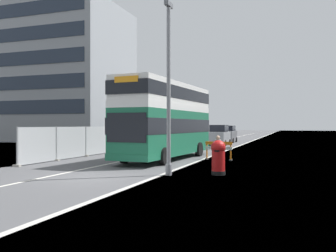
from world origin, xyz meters
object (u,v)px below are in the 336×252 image
at_px(double_decker_bus, 167,119).
at_px(lamppost_foreground, 169,94).
at_px(roadworks_barrier, 219,148).
at_px(red_pillar_postbox, 218,156).
at_px(car_receding_mid, 228,134).
at_px(car_oncoming_near, 219,136).
at_px(pedestrian_at_kerb, 218,151).

bearing_deg(double_decker_bus, lamppost_foreground, -69.81).
bearing_deg(roadworks_barrier, double_decker_bus, -170.75).
height_order(red_pillar_postbox, car_receding_mid, car_receding_mid).
bearing_deg(double_decker_bus, car_oncoming_near, 90.05).
height_order(lamppost_foreground, red_pillar_postbox, lamppost_foreground).
distance_m(roadworks_barrier, car_receding_mid, 24.11).
distance_m(double_decker_bus, roadworks_barrier, 3.88).
relative_size(roadworks_barrier, car_receding_mid, 0.39).
distance_m(red_pillar_postbox, pedestrian_at_kerb, 3.49).
height_order(red_pillar_postbox, car_oncoming_near, car_oncoming_near).
relative_size(roadworks_barrier, pedestrian_at_kerb, 1.05).
relative_size(red_pillar_postbox, car_oncoming_near, 0.36).
relative_size(lamppost_foreground, red_pillar_postbox, 4.93).
height_order(car_receding_mid, pedestrian_at_kerb, car_receding_mid).
relative_size(double_decker_bus, lamppost_foreground, 1.42).
bearing_deg(double_decker_bus, red_pillar_postbox, -53.12).
height_order(roadworks_barrier, car_receding_mid, car_receding_mid).
bearing_deg(red_pillar_postbox, pedestrian_at_kerb, 101.67).
bearing_deg(lamppost_foreground, car_oncoming_near, 96.11).
distance_m(lamppost_foreground, red_pillar_postbox, 3.59).
bearing_deg(car_receding_mid, double_decker_bus, -89.48).
bearing_deg(red_pillar_postbox, car_receding_mid, 99.14).
distance_m(red_pillar_postbox, car_receding_mid, 31.06).
xyz_separation_m(red_pillar_postbox, roadworks_barrier, (-1.36, 6.83, -0.10)).
bearing_deg(pedestrian_at_kerb, lamppost_foreground, -107.71).
relative_size(car_receding_mid, pedestrian_at_kerb, 2.70).
xyz_separation_m(double_decker_bus, car_oncoming_near, (-0.02, 17.60, -1.58)).
distance_m(lamppost_foreground, car_receding_mid, 31.79).
xyz_separation_m(lamppost_foreground, car_receding_mid, (-2.86, 31.55, -2.63)).
xyz_separation_m(lamppost_foreground, red_pillar_postbox, (2.08, 0.88, -2.79)).
relative_size(lamppost_foreground, roadworks_barrier, 4.39).
relative_size(double_decker_bus, car_receding_mid, 2.43).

